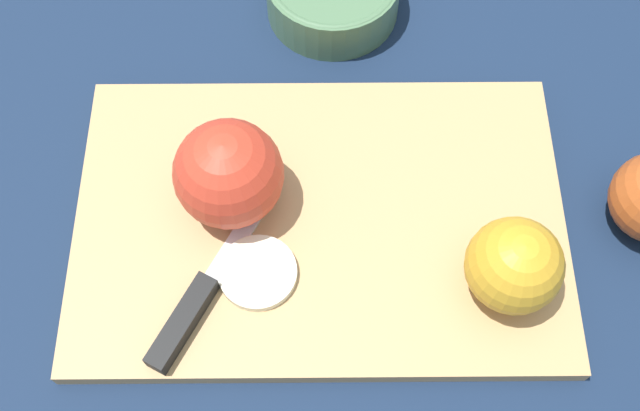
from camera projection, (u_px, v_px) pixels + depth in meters
The scene contains 6 objects.
ground_plane at pixel (320, 224), 0.63m from camera, with size 4.00×4.00×0.00m, color #14233D.
cutting_board at pixel (320, 220), 0.63m from camera, with size 0.44×0.33×0.02m.
apple_half_left at pixel (514, 266), 0.56m from camera, with size 0.07×0.07×0.07m.
apple_half_right at pixel (228, 174), 0.59m from camera, with size 0.09×0.09×0.09m.
knife at pixel (192, 308), 0.58m from camera, with size 0.12×0.15×0.02m.
apple_slice at pixel (258, 273), 0.59m from camera, with size 0.06×0.06×0.01m.
Camera 1 is at (0.05, 0.26, 0.57)m, focal length 42.00 mm.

